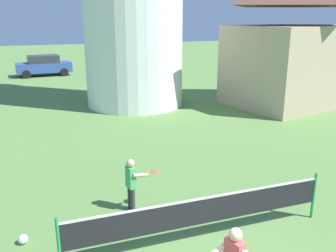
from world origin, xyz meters
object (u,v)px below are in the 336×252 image
(player_far, at_px, (132,181))
(stray_ball, at_px, (23,239))
(parked_car_blue, at_px, (44,65))
(chapel, at_px, (293,40))
(tennis_net, at_px, (202,211))

(player_far, distance_m, stray_ball, 2.59)
(stray_ball, relative_size, parked_car_blue, 0.05)
(parked_car_blue, bearing_deg, player_far, -86.85)
(stray_ball, relative_size, chapel, 0.03)
(chapel, bearing_deg, stray_ball, -146.17)
(tennis_net, height_order, player_far, player_far)
(tennis_net, xyz_separation_m, player_far, (-0.99, 1.74, 0.04))
(tennis_net, height_order, parked_car_blue, parked_car_blue)
(stray_ball, bearing_deg, player_far, 13.74)
(chapel, bearing_deg, player_far, -142.44)
(player_far, bearing_deg, parked_car_blue, 93.15)
(parked_car_blue, xyz_separation_m, chapel, (11.73, -14.30, 2.47))
(stray_ball, bearing_deg, chapel, 33.83)
(tennis_net, bearing_deg, stray_ball, 161.51)
(stray_ball, height_order, chapel, chapel)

